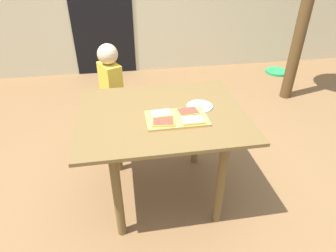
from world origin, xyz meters
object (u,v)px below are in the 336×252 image
child_left (112,90)px  pizza_slice_near_left (163,122)px  cutting_board (177,118)px  pizza_slice_near_right (192,120)px  dining_table (162,128)px  garden_hose_coil (277,72)px  pizza_slice_far_right (188,112)px  pizza_slice_far_left (161,114)px  plate_white_right (200,106)px

child_left → pizza_slice_near_left: bearing=-69.7°
cutting_board → pizza_slice_near_right: (0.09, -0.06, 0.02)m
dining_table → garden_hose_coil: dining_table is taller
cutting_board → pizza_slice_near_left: size_ratio=2.63×
pizza_slice_far_right → pizza_slice_near_right: (0.00, -0.11, 0.00)m
pizza_slice_far_left → garden_hose_coil: size_ratio=0.43×
cutting_board → plate_white_right: size_ratio=2.21×
pizza_slice_near_left → child_left: size_ratio=0.15×
plate_white_right → pizza_slice_far_left: bearing=-162.4°
dining_table → pizza_slice_near_left: size_ratio=7.40×
dining_table → plate_white_right: plate_white_right is taller
cutting_board → pizza_slice_far_left: 0.11m
dining_table → plate_white_right: bearing=8.2°
pizza_slice_near_left → pizza_slice_near_right: same height
pizza_slice_far_right → plate_white_right: 0.15m
dining_table → pizza_slice_near_right: pizza_slice_near_right is taller
pizza_slice_near_left → pizza_slice_near_right: 0.19m
plate_white_right → garden_hose_coil: bearing=49.6°
pizza_slice_near_right → plate_white_right: size_ratio=0.79×
dining_table → pizza_slice_far_right: size_ratio=7.41×
child_left → dining_table: bearing=-64.9°
pizza_slice_near_left → plate_white_right: 0.36m
pizza_slice_far_right → child_left: bearing=122.7°
garden_hose_coil → cutting_board: bearing=-131.3°
dining_table → child_left: 0.86m
pizza_slice_near_right → plate_white_right: bearing=63.5°
pizza_slice_far_right → pizza_slice_near_right: bearing=-88.1°
pizza_slice_near_left → garden_hose_coil: 3.40m
cutting_board → child_left: size_ratio=0.40×
child_left → garden_hose_coil: bearing=30.7°
cutting_board → dining_table: bearing=128.4°
plate_white_right → pizza_slice_near_left: bearing=-145.7°
child_left → garden_hose_coil: (2.56, 1.52, -0.59)m
pizza_slice_near_left → child_left: 1.02m
cutting_board → child_left: bearing=116.9°
pizza_slice_far_left → plate_white_right: bearing=17.6°
pizza_slice_far_left → child_left: (-0.35, 0.83, -0.18)m
cutting_board → pizza_slice_near_left: pizza_slice_near_left is taller
pizza_slice_near_left → pizza_slice_far_left: 0.11m
pizza_slice_far_left → dining_table: bearing=74.3°
dining_table → pizza_slice_far_left: size_ratio=7.58×
pizza_slice_near_left → plate_white_right: bearing=34.3°
dining_table → pizza_slice_near_right: size_ratio=7.89×
pizza_slice_near_left → garden_hose_coil: bearing=48.0°
pizza_slice_near_left → plate_white_right: (0.30, 0.20, -0.02)m
cutting_board → plate_white_right: 0.25m
dining_table → pizza_slice_near_left: pizza_slice_near_left is taller
child_left → cutting_board: bearing=-63.1°
pizza_slice_near_right → plate_white_right: (0.11, 0.21, -0.02)m
plate_white_right → garden_hose_coil: (1.92, 2.25, -0.75)m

